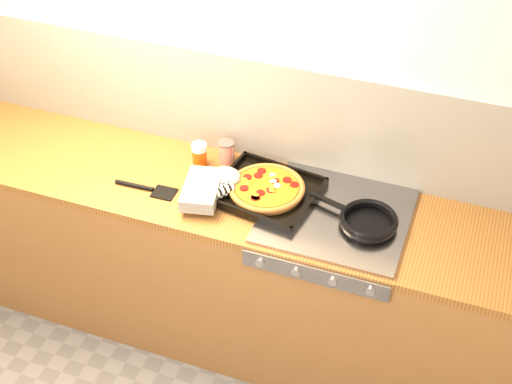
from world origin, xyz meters
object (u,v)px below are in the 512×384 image
at_px(frying_pan, 367,221).
at_px(tomato_can, 226,152).
at_px(juice_glass, 200,155).
at_px(pizza_on_tray, 249,188).

height_order(frying_pan, tomato_can, tomato_can).
xyz_separation_m(frying_pan, tomato_can, (-0.71, 0.22, 0.02)).
height_order(frying_pan, juice_glass, juice_glass).
distance_m(pizza_on_tray, frying_pan, 0.52).
xyz_separation_m(frying_pan, juice_glass, (-0.81, 0.15, 0.02)).
bearing_deg(frying_pan, tomato_can, 162.85).
bearing_deg(tomato_can, juice_glass, -146.97).
height_order(tomato_can, juice_glass, juice_glass).
bearing_deg(frying_pan, juice_glass, 169.45).
height_order(pizza_on_tray, juice_glass, juice_glass).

